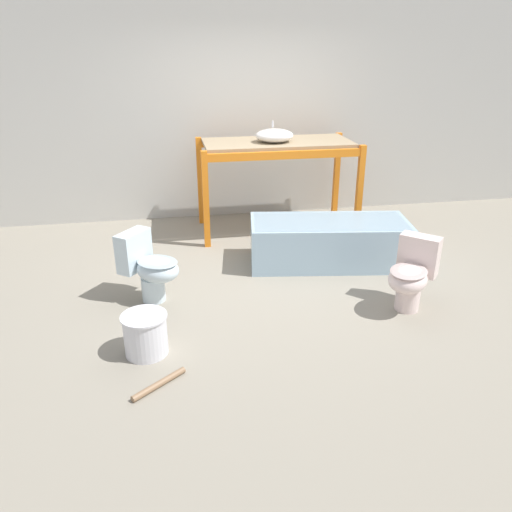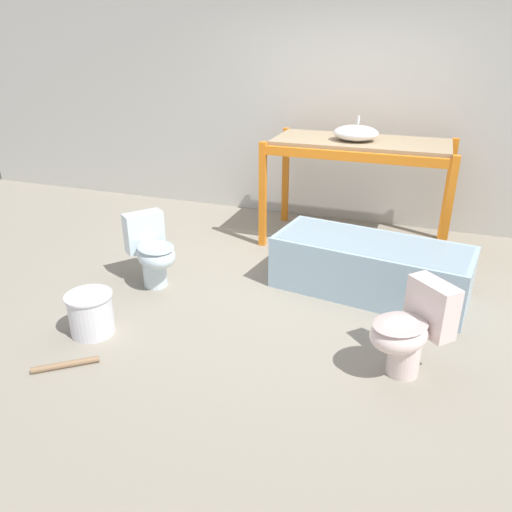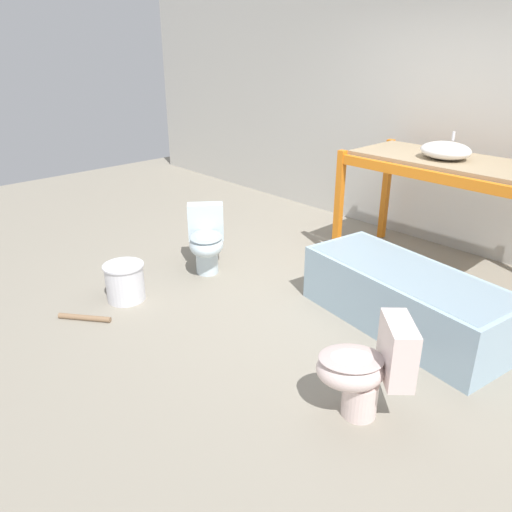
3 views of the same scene
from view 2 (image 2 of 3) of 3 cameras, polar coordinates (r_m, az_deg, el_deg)
name	(u,v)px [view 2 (image 2 of 3)]	position (r m, az deg, el deg)	size (l,w,h in m)	color
ground_plane	(292,284)	(4.69, 4.09, -3.26)	(12.00, 12.00, 0.00)	gray
warehouse_wall_rear	(343,86)	(6.15, 9.95, 18.62)	(10.80, 0.08, 3.20)	beige
shelving_rack	(360,156)	(5.46, 11.78, 11.15)	(1.93, 0.93, 1.14)	orange
sink_basin	(356,133)	(5.36, 11.34, 13.62)	(0.46, 0.40, 0.24)	white
bathtub_main	(371,264)	(4.55, 12.96, -0.84)	(1.78, 0.94, 0.49)	#99B7CC
toilet_near	(152,251)	(4.64, -11.77, 0.59)	(0.64, 0.60, 0.66)	silver
toilet_far	(410,330)	(3.52, 17.16, -8.04)	(0.63, 0.63, 0.66)	silver
bucket_white	(91,313)	(4.08, -18.35, -6.20)	(0.36, 0.36, 0.34)	silver
loose_pipe	(66,365)	(3.83, -20.93, -11.51)	(0.39, 0.31, 0.05)	#8C6B4C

